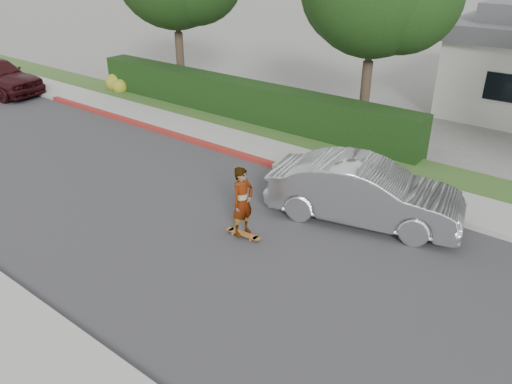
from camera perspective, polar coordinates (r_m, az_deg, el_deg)
ground at (r=13.48m, az=-11.80°, el=-1.75°), size 120.00×120.00×0.00m
road at (r=13.48m, az=-11.80°, el=-1.73°), size 60.00×8.00×0.01m
curb_near at (r=11.68m, az=-27.19°, el=-8.85°), size 60.00×0.20×0.15m
curb_far at (r=16.08m, az=-0.83°, el=3.96°), size 60.00×0.20×0.15m
curb_red_section at (r=19.41m, az=-12.53°, el=7.39°), size 12.00×0.21×0.15m
sidewalk_far at (r=16.75m, az=1.10°, el=4.85°), size 60.00×1.60×0.12m
planting_strip at (r=17.97m, az=4.18°, el=6.31°), size 60.00×1.60×0.10m
hedge at (r=19.92m, az=-2.03°, el=10.53°), size 15.00×1.00×1.50m
flowering_shrub at (r=24.69m, az=-15.61°, el=11.79°), size 1.40×1.00×0.90m
skateboard at (r=11.89m, az=-1.49°, el=-4.80°), size 0.97×0.27×0.09m
skateboarder at (r=11.46m, az=-1.54°, el=-1.13°), size 0.46×0.65×1.70m
car_silver at (r=12.57m, az=12.26°, el=0.02°), size 4.99×2.76×1.56m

